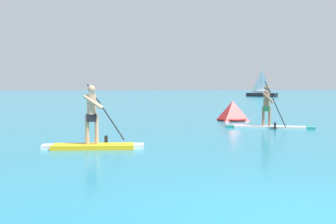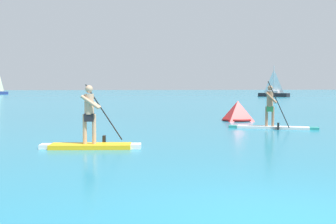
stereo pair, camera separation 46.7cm
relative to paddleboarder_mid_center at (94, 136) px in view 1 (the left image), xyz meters
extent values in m
plane|color=teal|center=(2.11, -7.15, -0.35)|extent=(440.00, 440.00, 0.00)
cube|color=yellow|center=(-0.01, -0.01, -0.29)|extent=(2.33, 1.12, 0.12)
cube|color=white|center=(1.23, -0.25, -0.29)|extent=(0.37, 0.53, 0.12)
cube|color=white|center=(-1.25, 0.24, -0.29)|extent=(0.36, 0.46, 0.12)
cylinder|color=tan|center=(0.08, -0.03, 0.18)|extent=(0.11, 0.11, 0.83)
cylinder|color=tan|center=(-0.17, 0.02, 0.18)|extent=(0.11, 0.11, 0.83)
cube|color=black|center=(-0.04, 0.00, 0.51)|extent=(0.30, 0.27, 0.22)
cylinder|color=tan|center=(-0.04, 0.00, 0.88)|extent=(0.26, 0.26, 0.57)
sphere|color=tan|center=(-0.04, 0.00, 1.30)|extent=(0.21, 0.21, 0.21)
cylinder|color=tan|center=(0.03, 0.14, 0.94)|extent=(0.53, 0.20, 0.42)
cylinder|color=tan|center=(-0.02, -0.16, 0.94)|extent=(0.53, 0.20, 0.42)
cylinder|color=black|center=(0.39, 0.37, 0.63)|extent=(1.05, 0.25, 1.63)
cube|color=black|center=(0.39, 0.37, -0.21)|extent=(0.12, 0.21, 0.32)
cube|color=white|center=(7.53, 3.99, -0.31)|extent=(2.81, 1.87, 0.10)
cube|color=teal|center=(8.96, 3.22, -0.31)|extent=(0.51, 0.53, 0.10)
cube|color=teal|center=(6.11, 4.75, -0.31)|extent=(0.48, 0.47, 0.10)
cylinder|color=#997051|center=(7.53, 3.99, 0.15)|extent=(0.11, 0.11, 0.81)
cylinder|color=#997051|center=(7.31, 4.11, 0.15)|extent=(0.11, 0.11, 0.81)
cube|color=#338C4C|center=(7.42, 4.05, 0.46)|extent=(0.33, 0.32, 0.22)
cylinder|color=#997051|center=(7.42, 4.05, 0.87)|extent=(0.26, 0.26, 0.63)
sphere|color=#997051|center=(7.42, 4.05, 1.32)|extent=(0.21, 0.21, 0.21)
cylinder|color=#997051|center=(7.54, 4.16, 0.92)|extent=(0.44, 0.30, 0.50)
cylinder|color=#997051|center=(7.39, 3.89, 0.92)|extent=(0.44, 0.30, 0.50)
cylinder|color=black|center=(7.54, 3.54, 0.66)|extent=(0.77, 0.45, 1.87)
cube|color=black|center=(7.54, 3.54, -0.24)|extent=(0.17, 0.21, 0.32)
pyramid|color=red|center=(7.63, 8.03, 0.15)|extent=(1.84, 1.84, 1.00)
torus|color=maroon|center=(7.63, 8.03, -0.29)|extent=(1.55, 1.55, 0.12)
cube|color=black|center=(33.33, 54.94, -0.03)|extent=(4.09, 5.29, 0.64)
cylinder|color=#B2B2B7|center=(33.33, 54.94, 2.64)|extent=(0.12, 0.12, 4.70)
pyramid|color=white|center=(33.33, 54.94, 2.36)|extent=(1.81, 1.81, 3.95)
cube|color=silver|center=(33.33, 54.94, 0.48)|extent=(1.83, 2.14, 0.39)
camera|label=1|loc=(-0.92, -11.74, 1.36)|focal=44.88mm
camera|label=2|loc=(-0.46, -11.85, 1.36)|focal=44.88mm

